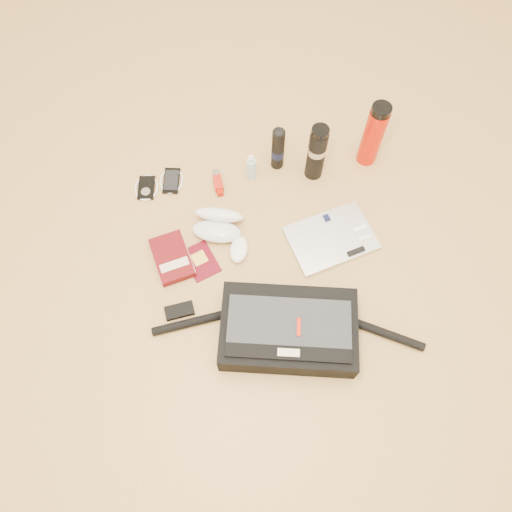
# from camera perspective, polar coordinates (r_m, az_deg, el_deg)

# --- Properties ---
(ground) EXTENTS (4.00, 4.00, 0.00)m
(ground) POSITION_cam_1_polar(r_m,az_deg,el_deg) (1.74, 1.47, -2.21)
(ground) COLOR tan
(ground) RESTS_ON ground
(messenger_bag) EXTENTS (0.88, 0.35, 0.12)m
(messenger_bag) POSITION_cam_1_polar(r_m,az_deg,el_deg) (1.62, 3.63, -8.42)
(messenger_bag) COLOR black
(messenger_bag) RESTS_ON ground
(laptop) EXTENTS (0.34, 0.28, 0.03)m
(laptop) POSITION_cam_1_polar(r_m,az_deg,el_deg) (1.81, 8.63, 2.01)
(laptop) COLOR silver
(laptop) RESTS_ON ground
(book) EXTENTS (0.16, 0.20, 0.03)m
(book) POSITION_cam_1_polar(r_m,az_deg,el_deg) (1.77, -9.53, -0.20)
(book) COLOR #4E090C
(book) RESTS_ON ground
(passport) EXTENTS (0.14, 0.16, 0.01)m
(passport) POSITION_cam_1_polar(r_m,az_deg,el_deg) (1.77, -6.34, -0.56)
(passport) COLOR #520411
(passport) RESTS_ON ground
(mouse) EXTENTS (0.09, 0.12, 0.03)m
(mouse) POSITION_cam_1_polar(r_m,az_deg,el_deg) (1.76, -1.98, 0.74)
(mouse) COLOR white
(mouse) RESTS_ON ground
(sunglasses_case) EXTENTS (0.21, 0.19, 0.10)m
(sunglasses_case) POSITION_cam_1_polar(r_m,az_deg,el_deg) (1.79, -4.36, 3.74)
(sunglasses_case) COLOR silver
(sunglasses_case) RESTS_ON ground
(ipod) EXTENTS (0.10, 0.11, 0.01)m
(ipod) POSITION_cam_1_polar(r_m,az_deg,el_deg) (1.95, -12.41, 7.62)
(ipod) COLOR black
(ipod) RESTS_ON ground
(phone) EXTENTS (0.10, 0.12, 0.01)m
(phone) POSITION_cam_1_polar(r_m,az_deg,el_deg) (1.94, -9.63, 8.48)
(phone) COLOR black
(phone) RESTS_ON ground
(inhaler) EXTENTS (0.04, 0.11, 0.03)m
(inhaler) POSITION_cam_1_polar(r_m,az_deg,el_deg) (1.91, -4.37, 8.37)
(inhaler) COLOR #A11B0F
(inhaler) RESTS_ON ground
(spray_bottle) EXTENTS (0.04, 0.04, 0.13)m
(spray_bottle) POSITION_cam_1_polar(r_m,az_deg,el_deg) (1.89, -0.55, 10.02)
(spray_bottle) COLOR #9FC8D9
(spray_bottle) RESTS_ON ground
(aerosol_can) EXTENTS (0.06, 0.06, 0.20)m
(aerosol_can) POSITION_cam_1_polar(r_m,az_deg,el_deg) (1.89, 2.52, 12.19)
(aerosol_can) COLOR black
(aerosol_can) RESTS_ON ground
(thermos_black) EXTENTS (0.08, 0.08, 0.26)m
(thermos_black) POSITION_cam_1_polar(r_m,az_deg,el_deg) (1.85, 6.94, 11.66)
(thermos_black) COLOR black
(thermos_black) RESTS_ON ground
(thermos_red) EXTENTS (0.10, 0.10, 0.29)m
(thermos_red) POSITION_cam_1_polar(r_m,az_deg,el_deg) (1.92, 13.25, 13.34)
(thermos_red) COLOR red
(thermos_red) RESTS_ON ground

